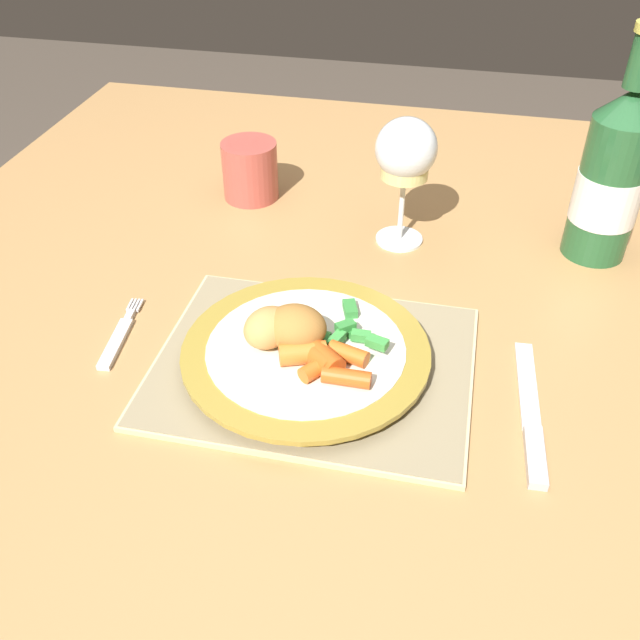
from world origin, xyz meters
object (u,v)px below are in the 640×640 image
(dinner_plate, at_px, (306,354))
(drinking_cup, at_px, (250,169))
(table_knife, at_px, (531,421))
(wine_glass, at_px, (406,155))
(fork, at_px, (119,338))
(dining_table, at_px, (346,321))
(bottle, at_px, (612,176))

(dinner_plate, relative_size, drinking_cup, 3.11)
(table_knife, xyz_separation_m, wine_glass, (-0.17, 0.30, 0.12))
(wine_glass, distance_m, drinking_cup, 0.25)
(dinner_plate, bearing_deg, fork, -179.73)
(dining_table, xyz_separation_m, bottle, (0.30, 0.10, 0.19))
(fork, bearing_deg, table_knife, -4.31)
(drinking_cup, bearing_deg, fork, -97.93)
(table_knife, bearing_deg, dining_table, 134.47)
(drinking_cup, bearing_deg, dinner_plate, -64.79)
(dining_table, bearing_deg, wine_glass, 55.13)
(bottle, distance_m, drinking_cup, 0.48)
(dinner_plate, distance_m, wine_glass, 0.30)
(dining_table, bearing_deg, dinner_plate, -92.36)
(dining_table, distance_m, drinking_cup, 0.26)
(fork, height_order, table_knife, table_knife)
(fork, distance_m, wine_glass, 0.40)
(dining_table, bearing_deg, fork, -138.69)
(dining_table, xyz_separation_m, table_knife, (0.22, -0.23, 0.09))
(dinner_plate, bearing_deg, table_knife, -8.48)
(fork, height_order, bottle, bottle)
(wine_glass, height_order, drinking_cup, wine_glass)
(dinner_plate, xyz_separation_m, table_knife, (0.23, -0.03, -0.01))
(dinner_plate, xyz_separation_m, drinking_cup, (-0.16, 0.35, 0.03))
(fork, bearing_deg, bottle, 29.63)
(wine_glass, height_order, bottle, bottle)
(wine_glass, bearing_deg, table_knife, -61.40)
(fork, distance_m, bottle, 0.61)
(bottle, bearing_deg, dining_table, -160.99)
(wine_glass, bearing_deg, fork, -135.26)
(fork, xyz_separation_m, wine_glass, (0.27, 0.27, 0.12))
(fork, height_order, wine_glass, wine_glass)
(dining_table, distance_m, wine_glass, 0.23)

